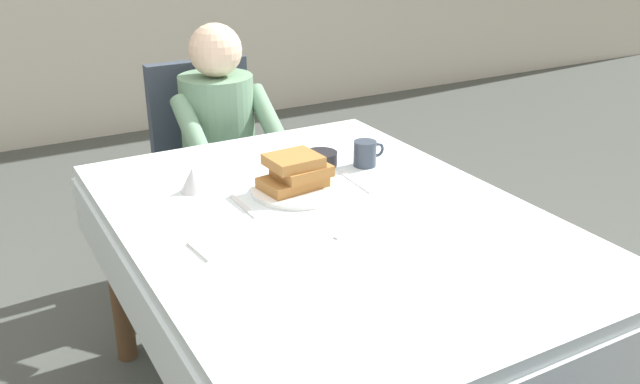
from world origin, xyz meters
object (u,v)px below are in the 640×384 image
(breakfast_stack, at_px, (296,172))
(spoon_near_edge, at_px, (355,229))
(diner_person, at_px, (222,136))
(knife_right_of_plate, at_px, (355,182))
(dining_table_main, at_px, (330,244))
(cup_coffee, at_px, (366,153))
(syrup_pitcher, at_px, (193,180))
(chair_diner, at_px, (210,156))
(fork_left_of_plate, at_px, (243,206))
(plate_breakfast, at_px, (298,189))
(bowl_butter, at_px, (321,159))

(breakfast_stack, height_order, spoon_near_edge, breakfast_stack)
(diner_person, xyz_separation_m, knife_right_of_plate, (0.11, -0.84, 0.07))
(diner_person, xyz_separation_m, spoon_near_edge, (-0.07, -1.13, 0.07))
(dining_table_main, bearing_deg, knife_right_of_plate, 42.30)
(breakfast_stack, xyz_separation_m, cup_coffee, (0.30, 0.08, -0.02))
(breakfast_stack, bearing_deg, syrup_pitcher, 150.15)
(chair_diner, distance_m, breakfast_stack, 1.01)
(chair_diner, xyz_separation_m, fork_left_of_plate, (-0.27, -0.99, 0.21))
(diner_person, distance_m, plate_breakfast, 0.83)
(diner_person, relative_size, cup_coffee, 9.91)
(plate_breakfast, bearing_deg, chair_diner, 85.59)
(dining_table_main, bearing_deg, syrup_pitcher, 127.50)
(plate_breakfast, relative_size, spoon_near_edge, 1.87)
(cup_coffee, bearing_deg, diner_person, 107.03)
(dining_table_main, height_order, diner_person, diner_person)
(diner_person, distance_m, knife_right_of_plate, 0.85)
(diner_person, bearing_deg, chair_diner, -90.00)
(plate_breakfast, height_order, knife_right_of_plate, plate_breakfast)
(syrup_pitcher, bearing_deg, plate_breakfast, -30.31)
(cup_coffee, bearing_deg, breakfast_stack, -164.48)
(bowl_butter, bearing_deg, dining_table_main, -115.76)
(diner_person, distance_m, breakfast_stack, 0.83)
(cup_coffee, bearing_deg, fork_left_of_plate, -167.34)
(diner_person, bearing_deg, dining_table_main, 85.64)
(chair_diner, height_order, plate_breakfast, chair_diner)
(diner_person, height_order, bowl_butter, diner_person)
(chair_diner, distance_m, cup_coffee, 0.95)
(breakfast_stack, bearing_deg, spoon_near_edge, -87.30)
(dining_table_main, xyz_separation_m, plate_breakfast, (0.00, 0.19, 0.10))
(bowl_butter, bearing_deg, chair_diner, 96.86)
(dining_table_main, distance_m, cup_coffee, 0.43)
(dining_table_main, relative_size, spoon_near_edge, 10.16)
(bowl_butter, distance_m, knife_right_of_plate, 0.19)
(bowl_butter, bearing_deg, cup_coffee, -31.38)
(spoon_near_edge, bearing_deg, syrup_pitcher, 106.03)
(diner_person, height_order, spoon_near_edge, diner_person)
(plate_breakfast, height_order, fork_left_of_plate, plate_breakfast)
(dining_table_main, relative_size, breakfast_stack, 7.10)
(plate_breakfast, distance_m, cup_coffee, 0.31)
(diner_person, bearing_deg, fork_left_of_plate, 72.46)
(fork_left_of_plate, bearing_deg, plate_breakfast, -84.21)
(chair_diner, relative_size, breakfast_stack, 4.33)
(syrup_pitcher, relative_size, knife_right_of_plate, 0.40)
(dining_table_main, xyz_separation_m, chair_diner, (0.08, 1.17, -0.12))
(bowl_butter, bearing_deg, diner_person, 98.48)
(diner_person, height_order, knife_right_of_plate, diner_person)
(diner_person, relative_size, spoon_near_edge, 7.47)
(dining_table_main, height_order, plate_breakfast, plate_breakfast)
(cup_coffee, bearing_deg, knife_right_of_plate, -134.68)
(breakfast_stack, distance_m, cup_coffee, 0.32)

